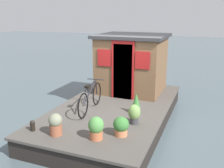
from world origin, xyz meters
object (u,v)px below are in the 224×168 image
potted_plant_rosemary (136,104)px  potted_plant_ivy (56,124)px  potted_plant_lavender (134,114)px  potted_plant_geranium (121,126)px  mooring_bollard (32,125)px  bicycle (90,98)px  potted_plant_succulent (96,128)px  houseboat_cabin (132,63)px

potted_plant_rosemary → potted_plant_ivy: (-1.87, 1.28, -0.01)m
potted_plant_lavender → potted_plant_geranium: (-0.71, 0.08, -0.03)m
potted_plant_lavender → potted_plant_rosemary: size_ratio=0.87×
potted_plant_geranium → potted_plant_rosemary: size_ratio=0.77×
mooring_bollard → bicycle: bearing=-23.0°
potted_plant_ivy → potted_plant_succulent: 0.92m
potted_plant_rosemary → potted_plant_lavender: bearing=-167.4°
mooring_bollard → potted_plant_succulent: bearing=-83.5°
potted_plant_geranium → houseboat_cabin: bearing=13.6°
potted_plant_ivy → potted_plant_succulent: potted_plant_succulent is taller
potted_plant_geranium → mooring_bollard: bearing=104.9°
potted_plant_ivy → potted_plant_geranium: bearing=-69.7°
potted_plant_ivy → mooring_bollard: potted_plant_ivy is taller
potted_plant_geranium → mooring_bollard: size_ratio=1.73×
potted_plant_rosemary → potted_plant_ivy: 2.26m
potted_plant_lavender → bicycle: bearing=74.7°
potted_plant_lavender → potted_plant_succulent: 1.18m
potted_plant_rosemary → mooring_bollard: potted_plant_rosemary is taller
potted_plant_geranium → potted_plant_succulent: size_ratio=0.86×
bicycle → potted_plant_ivy: bearing=177.4°
potted_plant_lavender → potted_plant_succulent: (-1.06, 0.52, 0.01)m
potted_plant_geranium → potted_plant_ivy: size_ratio=0.87×
houseboat_cabin → potted_plant_succulent: houseboat_cabin is taller
houseboat_cabin → potted_plant_rosemary: bearing=-159.3°
potted_plant_rosemary → mooring_bollard: bearing=135.2°
potted_plant_geranium → potted_plant_ivy: bearing=110.3°
potted_plant_geranium → potted_plant_rosemary: bearing=2.8°
mooring_bollard → potted_plant_ivy: bearing=-87.9°
houseboat_cabin → potted_plant_succulent: bearing=-174.3°
potted_plant_succulent → mooring_bollard: (-0.17, 1.51, -0.12)m
bicycle → potted_plant_lavender: (-0.37, -1.35, -0.12)m
bicycle → mooring_bollard: size_ratio=6.85×
potted_plant_lavender → potted_plant_ivy: potted_plant_ivy is taller
potted_plant_rosemary → potted_plant_succulent: (-1.72, 0.37, -0.01)m
potted_plant_lavender → mooring_bollard: 2.38m
potted_plant_rosemary → houseboat_cabin: bearing=20.7°
potted_plant_rosemary → mooring_bollard: (-1.89, 1.88, -0.13)m
potted_plant_lavender → potted_plant_succulent: size_ratio=0.96×
bicycle → potted_plant_rosemary: bearing=-76.3°
potted_plant_succulent → houseboat_cabin: bearing=5.7°
potted_plant_rosemary → mooring_bollard: size_ratio=2.24×
bicycle → potted_plant_rosemary: size_ratio=3.06×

